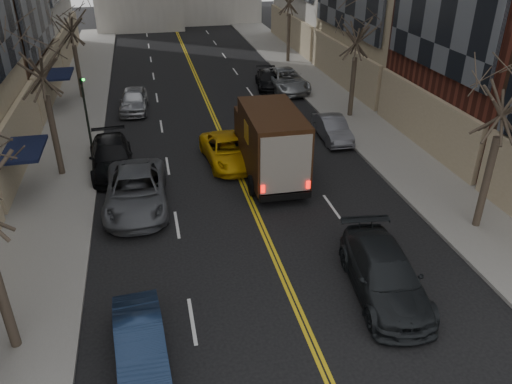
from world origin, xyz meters
TOP-DOWN VIEW (x-y plane):
  - sidewalk_left at (-9.00, 27.00)m, footprint 4.00×66.00m
  - sidewalk_right at (9.00, 27.00)m, footprint 4.00×66.00m
  - tree_lf_mid at (-8.80, 20.00)m, footprint 3.20×3.20m
  - tree_lf_far at (-8.80, 33.00)m, footprint 3.20×3.20m
  - tree_rt_near at (8.80, 11.00)m, footprint 3.20×3.20m
  - tree_rt_mid at (8.80, 25.00)m, footprint 3.20×3.20m
  - traffic_signal at (-7.39, 22.00)m, footprint 0.29×0.26m
  - ups_truck at (1.48, 17.64)m, footprint 2.84×6.70m
  - observer_sedan at (3.13, 7.97)m, footprint 2.84×5.63m
  - taxi at (-0.30, 19.71)m, footprint 2.66×5.10m
  - pedestrian at (0.40, 15.61)m, footprint 0.59×0.77m
  - parked_lf_b at (-5.10, 6.71)m, footprint 1.66×4.09m
  - parked_lf_c at (-5.10, 15.94)m, footprint 2.85×5.92m
  - parked_lf_d at (-6.30, 20.12)m, footprint 2.48×5.35m
  - parked_lf_e at (-5.10, 29.40)m, footprint 2.10×4.57m
  - parked_rt_a at (6.30, 21.60)m, footprint 1.60×4.13m
  - parked_rt_b at (6.30, 31.75)m, footprint 2.80×5.74m
  - parked_rt_c at (5.10, 32.57)m, footprint 2.34×4.58m

SIDE VIEW (x-z plane):
  - sidewalk_left at x=-9.00m, z-range 0.00..0.15m
  - sidewalk_right at x=9.00m, z-range 0.00..0.15m
  - parked_rt_c at x=5.10m, z-range 0.00..1.27m
  - parked_lf_b at x=-5.10m, z-range 0.00..1.32m
  - parked_rt_a at x=6.30m, z-range 0.00..1.34m
  - taxi at x=-0.30m, z-range 0.00..1.37m
  - parked_lf_d at x=-6.30m, z-range 0.00..1.51m
  - parked_lf_e at x=-5.10m, z-range 0.00..1.52m
  - observer_sedan at x=3.13m, z-range 0.00..1.57m
  - parked_rt_b at x=6.30m, z-range 0.00..1.57m
  - parked_lf_c at x=-5.10m, z-range 0.00..1.63m
  - pedestrian at x=0.40m, z-range 0.00..1.89m
  - ups_truck at x=1.48m, z-range 0.01..3.65m
  - traffic_signal at x=-7.39m, z-range 0.47..5.17m
  - tree_lf_far at x=-8.80m, z-range 1.97..10.08m
  - tree_rt_mid at x=8.80m, z-range 2.01..10.33m
  - tree_rt_near at x=8.80m, z-range 2.10..10.81m
  - tree_lf_mid at x=-8.80m, z-range 2.14..11.05m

